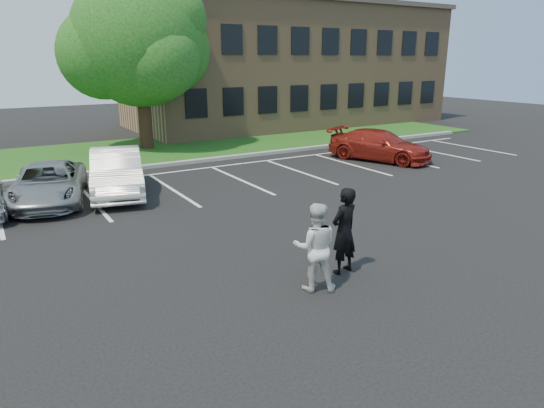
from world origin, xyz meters
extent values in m
plane|color=black|center=(0.00, 0.00, 0.00)|extent=(90.00, 90.00, 0.00)
cube|color=gray|center=(0.00, 12.00, 0.07)|extent=(40.00, 0.30, 0.15)
cube|color=#104F11|center=(0.00, 16.00, 0.04)|extent=(44.00, 8.00, 0.08)
cube|color=silver|center=(-2.80, 8.00, 0.01)|extent=(0.12, 5.20, 0.01)
cube|color=silver|center=(0.00, 8.00, 0.01)|extent=(0.12, 5.20, 0.01)
cube|color=silver|center=(2.80, 8.00, 0.01)|extent=(0.12, 5.20, 0.01)
cube|color=silver|center=(5.60, 8.00, 0.01)|extent=(0.12, 5.20, 0.01)
cube|color=silver|center=(8.40, 8.00, 0.01)|extent=(0.12, 5.20, 0.01)
cube|color=silver|center=(11.20, 8.00, 0.01)|extent=(0.12, 5.20, 0.01)
cube|color=silver|center=(14.00, 8.00, 0.01)|extent=(0.12, 5.20, 0.01)
cube|color=silver|center=(16.80, 8.00, 0.01)|extent=(0.12, 5.20, 0.01)
cube|color=silver|center=(1.40, 10.70, 0.01)|extent=(34.00, 0.12, 0.01)
cube|color=#977551|center=(14.00, 22.00, 4.00)|extent=(22.00, 10.00, 8.00)
cube|color=#4D443A|center=(14.00, 22.00, 8.15)|extent=(22.40, 10.40, 0.30)
cube|color=black|center=(4.80, 16.97, 2.20)|extent=(1.30, 0.06, 1.60)
cube|color=black|center=(4.80, 16.97, 5.60)|extent=(1.30, 0.06, 1.60)
cube|color=black|center=(7.10, 16.97, 2.20)|extent=(1.30, 0.06, 1.60)
cube|color=black|center=(7.10, 16.97, 5.60)|extent=(1.30, 0.06, 1.60)
cube|color=black|center=(9.40, 16.97, 2.20)|extent=(1.30, 0.06, 1.60)
cube|color=black|center=(9.40, 16.97, 5.60)|extent=(1.30, 0.06, 1.60)
cube|color=black|center=(11.70, 16.97, 2.20)|extent=(1.30, 0.06, 1.60)
cube|color=black|center=(11.70, 16.97, 5.60)|extent=(1.30, 0.06, 1.60)
cube|color=black|center=(14.00, 16.97, 2.20)|extent=(1.30, 0.06, 1.60)
cube|color=black|center=(14.00, 16.97, 5.60)|extent=(1.30, 0.06, 1.60)
cube|color=black|center=(16.30, 16.97, 2.20)|extent=(1.30, 0.06, 1.60)
cube|color=black|center=(16.30, 16.97, 5.60)|extent=(1.30, 0.06, 1.60)
cube|color=black|center=(18.60, 16.97, 2.20)|extent=(1.30, 0.06, 1.60)
cube|color=black|center=(18.60, 16.97, 5.60)|extent=(1.30, 0.06, 1.60)
cube|color=black|center=(20.90, 16.97, 2.20)|extent=(1.30, 0.06, 1.60)
cube|color=black|center=(20.90, 16.97, 5.60)|extent=(1.30, 0.06, 1.60)
cube|color=black|center=(23.20, 16.97, 2.20)|extent=(1.30, 0.06, 1.60)
cube|color=black|center=(23.20, 16.97, 5.60)|extent=(1.30, 0.06, 1.60)
cylinder|color=black|center=(1.75, 16.53, 1.60)|extent=(0.70, 0.70, 3.20)
sphere|color=#0D5211|center=(1.75, 16.53, 5.50)|extent=(6.60, 6.60, 6.60)
sphere|color=#0D5211|center=(3.35, 17.23, 5.00)|extent=(4.60, 4.60, 4.60)
sphere|color=#0D5211|center=(0.05, 16.93, 4.80)|extent=(4.40, 4.40, 4.40)
sphere|color=#0D5211|center=(2.15, 15.03, 4.60)|extent=(4.00, 4.00, 4.00)
sphere|color=#0D5211|center=(1.15, 18.13, 5.80)|extent=(4.20, 4.20, 4.20)
sphere|color=#0D5211|center=(2.95, 15.63, 6.40)|extent=(3.80, 3.80, 3.80)
imported|color=black|center=(0.77, -0.77, 0.97)|extent=(0.79, 0.59, 1.95)
imported|color=silver|center=(-0.27, -1.12, 0.93)|extent=(1.13, 1.06, 1.86)
imported|color=#94979B|center=(-4.02, 8.51, 0.65)|extent=(3.19, 5.04, 1.30)
imported|color=white|center=(-1.82, 8.45, 0.78)|extent=(2.70, 5.01, 1.57)
imported|color=maroon|center=(10.18, 8.08, 0.70)|extent=(3.65, 5.21, 1.40)
camera|label=1|loc=(-5.74, -8.45, 4.58)|focal=32.00mm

